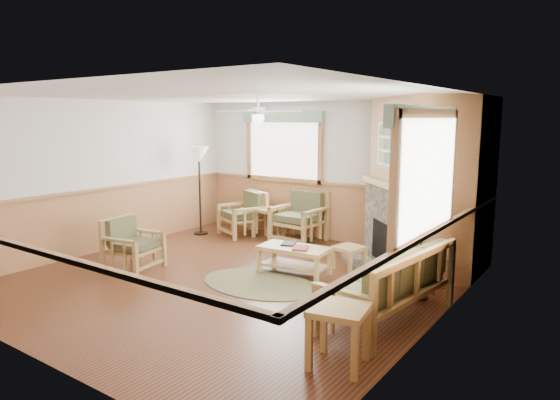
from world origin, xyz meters
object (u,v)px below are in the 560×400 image
Objects in this scene: sofa at (388,284)px; end_table_sofa at (339,336)px; armchair_left at (133,244)px; footstool at (349,258)px; floor_lamp_right at (421,242)px; end_table_chairs at (269,223)px; armchair_back_right at (299,217)px; coffee_table at (294,260)px; armchair_back_left at (242,214)px; floor_lamp_left at (200,191)px.

end_table_sofa is (0.05, -1.32, -0.14)m from sofa.
armchair_left is 1.91× the size of footstool.
floor_lamp_right is (1.37, -0.62, 0.59)m from footstool.
end_table_chairs is at bearing -18.45° from armchair_left.
armchair_back_right is 0.91× the size of coffee_table.
end_table_chairs is at bearing -117.91° from sofa.
armchair_left is 4.40m from floor_lamp_right.
sofa is 4.51× the size of footstool.
coffee_table is at bearing -69.93° from armchair_left.
footstool is at bearing -30.13° from armchair_back_right.
floor_lamp_left reaches higher than armchair_back_left.
armchair_back_left is 0.83× the size of coffee_table.
floor_lamp_left is (-3.05, 1.11, 0.70)m from coffee_table.
armchair_back_right reaches higher than end_table_sofa.
floor_lamp_right is (3.71, -1.63, 0.48)m from end_table_chairs.
armchair_back_right is (1.24, 0.21, 0.04)m from armchair_back_left.
sofa is 5.34m from floor_lamp_left.
end_table_chairs reaches higher than footstool.
sofa is 3.93m from armchair_back_right.
floor_lamp_left is at bearing 9.77° from armchair_left.
end_table_sofa is at bearing -46.29° from end_table_chairs.
end_table_chairs is 1.38× the size of footstool.
end_table_sofa is 0.33× the size of floor_lamp_left.
floor_lamp_left is (-0.75, -0.44, 0.47)m from armchair_back_left.
end_table_sofa is (3.71, -3.88, 0.01)m from end_table_chairs.
sofa is 2.36× the size of armchair_left.
coffee_table is (1.06, -1.76, -0.27)m from armchair_back_right.
floor_lamp_left reaches higher than armchair_left.
armchair_left is at bearing -77.08° from sofa.
end_table_chairs is (-3.65, 2.55, -0.15)m from sofa.
coffee_table is 1.83× the size of end_table_chairs.
floor_lamp_right is at bearing -24.31° from footstool.
armchair_back_left is 0.57× the size of floor_lamp_right.
sofa is 1.98× the size of armchair_back_right.
sofa is 2.04m from footstool.
floor_lamp_right is at bearing -176.21° from sofa.
armchair_left is at bearing -155.33° from coffee_table.
armchair_left reaches higher than end_table_sofa.
end_table_chairs is 1.56m from floor_lamp_left.
sofa is 1.06× the size of floor_lamp_left.
floor_lamp_right is (5.00, -1.02, -0.14)m from floor_lamp_left.
armchair_back_left reaches higher than footstool.
floor_lamp_right reaches higher than armchair_back_left.
armchair_left is 3.02m from end_table_chairs.
floor_lamp_right is at bearing -2.43° from coffee_table.
armchair_left is 2.56m from floor_lamp_left.
armchair_left is (-4.12, -0.42, -0.03)m from sofa.
armchair_back_left reaches higher than coffee_table.
coffee_table is 3.32m from floor_lamp_left.
armchair_back_left reaches higher than sofa.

